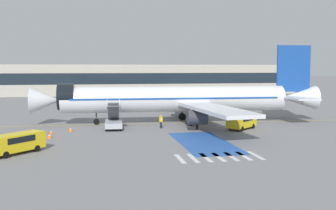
# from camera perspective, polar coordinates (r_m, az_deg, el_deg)

# --- Properties ---
(ground_plane) EXTENTS (600.00, 600.00, 0.00)m
(ground_plane) POSITION_cam_1_polar(r_m,az_deg,el_deg) (58.74, 2.05, -2.50)
(ground_plane) COLOR slate
(apron_leadline_yellow) EXTENTS (76.33, 4.11, 0.01)m
(apron_leadline_yellow) POSITION_cam_1_polar(r_m,az_deg,el_deg) (57.64, 1.01, -2.64)
(apron_leadline_yellow) COLOR gold
(apron_leadline_yellow) RESTS_ON ground_plane
(apron_stand_patch_blue) EXTENTS (5.41, 13.49, 0.01)m
(apron_stand_patch_blue) POSITION_cam_1_polar(r_m,az_deg,el_deg) (42.97, 5.22, -5.44)
(apron_stand_patch_blue) COLOR #2856A8
(apron_stand_patch_blue) RESTS_ON ground_plane
(apron_walkway_bar_0) EXTENTS (0.44, 3.60, 0.01)m
(apron_walkway_bar_0) POSITION_cam_1_polar(r_m,az_deg,el_deg) (35.33, 1.76, -7.80)
(apron_walkway_bar_0) COLOR silver
(apron_walkway_bar_0) RESTS_ON ground_plane
(apron_walkway_bar_1) EXTENTS (0.44, 3.60, 0.01)m
(apron_walkway_bar_1) POSITION_cam_1_polar(r_m,az_deg,el_deg) (35.61, 3.66, -7.70)
(apron_walkway_bar_1) COLOR silver
(apron_walkway_bar_1) RESTS_ON ground_plane
(apron_walkway_bar_2) EXTENTS (0.44, 3.60, 0.01)m
(apron_walkway_bar_2) POSITION_cam_1_polar(r_m,az_deg,el_deg) (35.92, 5.53, -7.60)
(apron_walkway_bar_2) COLOR silver
(apron_walkway_bar_2) RESTS_ON ground_plane
(apron_walkway_bar_3) EXTENTS (0.44, 3.60, 0.01)m
(apron_walkway_bar_3) POSITION_cam_1_polar(r_m,az_deg,el_deg) (36.27, 7.37, -7.49)
(apron_walkway_bar_3) COLOR silver
(apron_walkway_bar_3) RESTS_ON ground_plane
(apron_walkway_bar_4) EXTENTS (0.44, 3.60, 0.01)m
(apron_walkway_bar_4) POSITION_cam_1_polar(r_m,az_deg,el_deg) (36.66, 9.17, -7.38)
(apron_walkway_bar_4) COLOR silver
(apron_walkway_bar_4) RESTS_ON ground_plane
(apron_walkway_bar_5) EXTENTS (0.44, 3.60, 0.01)m
(apron_walkway_bar_5) POSITION_cam_1_polar(r_m,az_deg,el_deg) (37.08, 10.92, -7.26)
(apron_walkway_bar_5) COLOR silver
(apron_walkway_bar_5) RESTS_ON ground_plane
(apron_walkway_bar_6) EXTENTS (0.44, 3.60, 0.01)m
(apron_walkway_bar_6) POSITION_cam_1_polar(r_m,az_deg,el_deg) (37.53, 12.64, -7.14)
(apron_walkway_bar_6) COLOR silver
(apron_walkway_bar_6) RESTS_ON ground_plane
(airliner) EXTENTS (42.20, 36.21, 11.46)m
(airliner) POSITION_cam_1_polar(r_m,az_deg,el_deg) (57.37, 1.74, 0.89)
(airliner) COLOR silver
(airliner) RESTS_ON ground_plane
(boarding_stairs_forward) EXTENTS (2.44, 5.32, 4.12)m
(boarding_stairs_forward) POSITION_cam_1_polar(r_m,az_deg,el_deg) (52.46, -7.91, -2.39)
(boarding_stairs_forward) COLOR #ADB2BA
(boarding_stairs_forward) RESTS_ON ground_plane
(fuel_tanker) EXTENTS (9.69, 2.86, 3.28)m
(fuel_tanker) POSITION_cam_1_polar(r_m,az_deg,el_deg) (84.41, 3.45, 1.03)
(fuel_tanker) COLOR #38383D
(fuel_tanker) RESTS_ON ground_plane
(service_van_0) EXTENTS (4.97, 4.59, 1.89)m
(service_van_0) POSITION_cam_1_polar(r_m,az_deg,el_deg) (52.69, 10.63, -2.24)
(service_van_0) COLOR yellow
(service_van_0) RESTS_ON ground_plane
(service_van_2) EXTENTS (5.14, 5.27, 1.89)m
(service_van_2) POSITION_cam_1_polar(r_m,az_deg,el_deg) (39.74, -21.24, -5.00)
(service_van_2) COLOR yellow
(service_van_2) RESTS_ON ground_plane
(ground_crew_0) EXTENTS (0.47, 0.46, 1.80)m
(ground_crew_0) POSITION_cam_1_polar(r_m,az_deg,el_deg) (51.81, 4.27, -2.41)
(ground_crew_0) COLOR black
(ground_crew_0) RESTS_ON ground_plane
(ground_crew_1) EXTENTS (0.46, 0.29, 1.79)m
(ground_crew_1) POSITION_cam_1_polar(r_m,az_deg,el_deg) (52.59, -1.04, -2.29)
(ground_crew_1) COLOR #191E38
(ground_crew_1) RESTS_ON ground_plane
(traffic_cone_0) EXTENTS (0.60, 0.60, 0.66)m
(traffic_cone_0) POSITION_cam_1_polar(r_m,az_deg,el_deg) (47.19, -16.81, -4.27)
(traffic_cone_0) COLOR orange
(traffic_cone_0) RESTS_ON ground_plane
(traffic_cone_1) EXTENTS (0.46, 0.46, 0.52)m
(traffic_cone_1) POSITION_cam_1_polar(r_m,az_deg,el_deg) (50.27, -16.59, -3.77)
(traffic_cone_1) COLOR orange
(traffic_cone_1) RESTS_ON ground_plane
(traffic_cone_2) EXTENTS (0.55, 0.55, 0.61)m
(traffic_cone_2) POSITION_cam_1_polar(r_m,az_deg,el_deg) (51.50, -13.93, -3.43)
(traffic_cone_2) COLOR orange
(traffic_cone_2) RESTS_ON ground_plane
(terminal_building) EXTENTS (126.63, 12.10, 9.05)m
(terminal_building) POSITION_cam_1_polar(r_m,az_deg,el_deg) (121.18, -10.86, 3.63)
(terminal_building) COLOR #B2AD9E
(terminal_building) RESTS_ON ground_plane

